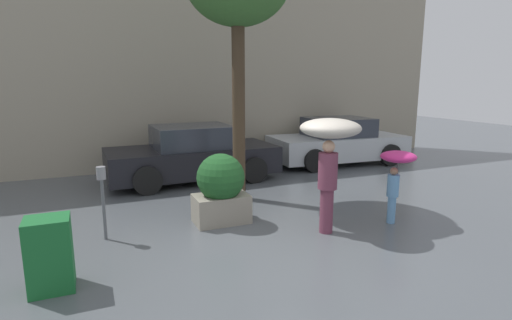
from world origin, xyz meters
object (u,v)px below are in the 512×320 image
object	(u,v)px
parked_car_near	(193,155)
newspaper_box	(50,254)
parking_meter	(102,187)
planter_box	(221,188)
person_adult	(330,142)
person_child	(397,167)
parked_car_far	(337,142)

from	to	relation	value
parked_car_near	newspaper_box	size ratio (longest dim) A/B	4.69
parked_car_near	parking_meter	bearing A→B (deg)	144.20
planter_box	person_adult	distance (m)	2.05
planter_box	parked_car_near	world-z (taller)	parked_car_near
person_adult	newspaper_box	bearing A→B (deg)	135.82
person_adult	person_child	distance (m)	1.41
parked_car_near	parked_car_far	distance (m)	4.62
parked_car_far	planter_box	bearing A→B (deg)	129.75
parked_car_near	parking_meter	xyz separation A→B (m)	(-2.25, -3.31, 0.22)
person_child	parking_meter	bearing A→B (deg)	156.61
parked_car_near	person_child	bearing A→B (deg)	-152.15
person_adult	parked_car_near	distance (m)	4.57
person_child	parked_car_near	xyz separation A→B (m)	(-2.51, 4.46, -0.37)
planter_box	parked_car_far	distance (m)	6.13
person_child	newspaper_box	size ratio (longest dim) A/B	1.43
planter_box	person_child	xyz separation A→B (m)	(2.82, -1.20, 0.38)
parked_car_near	parked_car_far	bearing A→B (deg)	-86.63
planter_box	person_adult	world-z (taller)	person_adult
planter_box	person_child	world-z (taller)	person_child
planter_box	person_adult	bearing A→B (deg)	-35.02
person_child	parked_car_near	world-z (taller)	parked_car_near
newspaper_box	parked_car_far	bearing A→B (deg)	34.18
parked_car_near	parked_car_far	xyz separation A→B (m)	(4.61, 0.39, -0.00)
person_adult	parked_car_far	distance (m)	5.88
parked_car_near	parking_meter	world-z (taller)	parked_car_near
person_adult	person_child	size ratio (longest dim) A/B	1.47
planter_box	parked_car_far	xyz separation A→B (m)	(4.92, 3.66, 0.00)
person_child	parked_car_near	bearing A→B (deg)	109.59
person_adult	parking_meter	xyz separation A→B (m)	(-3.46, 1.02, -0.65)
person_child	newspaper_box	distance (m)	5.46
parked_car_far	parking_meter	size ratio (longest dim) A/B	3.51
parked_car_near	person_adult	bearing A→B (deg)	-165.98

